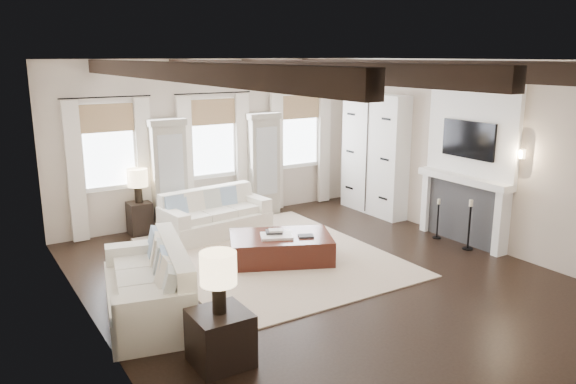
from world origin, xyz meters
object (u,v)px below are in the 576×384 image
sofa_back (214,217)px  ottoman (281,248)px  side_table_front (220,338)px  sofa_left (152,287)px  side_table_back (140,218)px

sofa_back → ottoman: bearing=-79.5°
sofa_back → side_table_front: sofa_back is taller
side_table_front → ottoman: bearing=47.0°
sofa_left → side_table_back: 3.49m
ottoman → sofa_left: bearing=-137.4°
ottoman → sofa_back: bearing=125.0°
sofa_back → sofa_left: (-2.07, -2.61, 0.03)m
side_table_front → side_table_back: bearing=82.1°
sofa_left → ottoman: bearing=18.2°
sofa_back → side_table_back: (-1.17, 0.75, -0.04)m
sofa_left → side_table_front: sofa_left is taller
sofa_back → sofa_left: bearing=-128.4°
sofa_back → ottoman: sofa_back is taller
ottoman → side_table_front: (-2.18, -2.34, 0.09)m
sofa_back → side_table_back: size_ratio=3.36×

